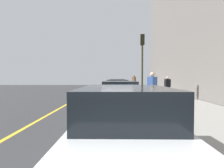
{
  "coord_description": "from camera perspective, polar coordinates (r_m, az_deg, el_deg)",
  "views": [
    {
      "loc": [
        -15.4,
        0.19,
        1.69
      ],
      "look_at": [
        -1.46,
        0.38,
        1.22
      ],
      "focal_mm": 31.07,
      "sensor_mm": 36.0,
      "label": 1
    }
  ],
  "objects": [
    {
      "name": "ground_plane",
      "position": [
        15.5,
        1.49,
        -4.33
      ],
      "size": [
        56.0,
        56.0,
        0.0
      ],
      "primitive_type": "plane",
      "color": "#333335"
    },
    {
      "name": "sidewalk",
      "position": [
        15.88,
        13.52,
        -3.96
      ],
      "size": [
        28.0,
        4.6,
        0.15
      ],
      "primitive_type": "cube",
      "color": "gray",
      "rests_on": "ground"
    },
    {
      "name": "building_facade",
      "position": [
        17.6,
        23.13,
        21.05
      ],
      "size": [
        32.0,
        0.8,
        15.0
      ],
      "primitive_type": "cube",
      "color": "#66605B",
      "rests_on": "ground"
    },
    {
      "name": "lane_stripe_centre",
      "position": [
        15.79,
        -10.23,
        -4.23
      ],
      "size": [
        28.0,
        0.14,
        0.01
      ],
      "primitive_type": "cube",
      "color": "gold",
      "rests_on": "ground"
    },
    {
      "name": "parked_car_white",
      "position": [
        3.94,
        3.69,
        -11.77
      ],
      "size": [
        4.75,
        1.9,
        1.51
      ],
      "color": "black",
      "rests_on": "ground"
    },
    {
      "name": "parked_car_silver",
      "position": [
        9.77,
        2.02,
        -3.54
      ],
      "size": [
        4.68,
        2.0,
        1.51
      ],
      "color": "black",
      "rests_on": "ground"
    },
    {
      "name": "parked_car_black",
      "position": [
        15.68,
        1.45,
        -1.48
      ],
      "size": [
        4.53,
        2.01,
        1.51
      ],
      "color": "black",
      "rests_on": "ground"
    },
    {
      "name": "parked_car_maroon",
      "position": [
        21.61,
        1.41,
        -0.53
      ],
      "size": [
        4.68,
        1.99,
        1.51
      ],
      "color": "black",
      "rests_on": "ground"
    },
    {
      "name": "pedestrian_brown_coat",
      "position": [
        28.04,
        6.48,
        0.8
      ],
      "size": [
        0.59,
        0.55,
        1.85
      ],
      "color": "black",
      "rests_on": "sidewalk"
    },
    {
      "name": "pedestrian_black_coat",
      "position": [
        16.26,
        16.0,
        -0.51
      ],
      "size": [
        0.52,
        0.5,
        1.63
      ],
      "color": "black",
      "rests_on": "sidewalk"
    },
    {
      "name": "pedestrian_blue_coat",
      "position": [
        9.97,
        11.75,
        -1.41
      ],
      "size": [
        0.57,
        0.55,
        1.82
      ],
      "color": "black",
      "rests_on": "sidewalk"
    },
    {
      "name": "traffic_light_pole",
      "position": [
        13.29,
        8.9,
        8.15
      ],
      "size": [
        0.35,
        0.26,
        4.42
      ],
      "color": "#2D2D19",
      "rests_on": "sidewalk"
    },
    {
      "name": "rolling_suitcase",
      "position": [
        15.87,
        15.91,
        -2.78
      ],
      "size": [
        0.34,
        0.22,
        0.87
      ],
      "color": "#191E38",
      "rests_on": "sidewalk"
    }
  ]
}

